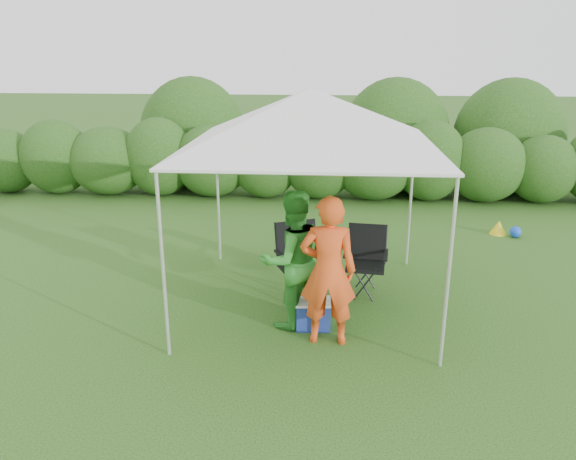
# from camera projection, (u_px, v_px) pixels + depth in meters

# --- Properties ---
(ground) EXTENTS (70.00, 70.00, 0.00)m
(ground) POSITION_uv_depth(u_px,v_px,m) (306.00, 318.00, 7.16)
(ground) COLOR #34601E
(hedge) EXTENTS (16.33, 1.53, 1.80)m
(hedge) POSITION_uv_depth(u_px,v_px,m) (325.00, 163.00, 12.58)
(hedge) COLOR #2C561B
(hedge) RESTS_ON ground
(canopy) EXTENTS (3.10, 3.10, 2.83)m
(canopy) POSITION_uv_depth(u_px,v_px,m) (310.00, 119.00, 6.87)
(canopy) COLOR silver
(canopy) RESTS_ON ground
(chair_right) EXTENTS (0.64, 0.59, 0.95)m
(chair_right) POSITION_uv_depth(u_px,v_px,m) (366.00, 256.00, 7.79)
(chair_right) COLOR black
(chair_right) RESTS_ON ground
(chair_left) EXTENTS (0.79, 0.76, 1.04)m
(chair_left) POSITION_uv_depth(u_px,v_px,m) (300.00, 256.00, 7.62)
(chair_left) COLOR black
(chair_left) RESTS_ON ground
(man) EXTENTS (0.65, 0.43, 1.77)m
(man) POSITION_uv_depth(u_px,v_px,m) (328.00, 271.00, 6.34)
(man) COLOR #F54E1B
(man) RESTS_ON ground
(woman) EXTENTS (1.04, 0.97, 1.72)m
(woman) POSITION_uv_depth(u_px,v_px,m) (292.00, 260.00, 6.74)
(woman) COLOR green
(woman) RESTS_ON ground
(cooler) EXTENTS (0.45, 0.35, 0.36)m
(cooler) POSITION_uv_depth(u_px,v_px,m) (313.00, 314.00, 6.87)
(cooler) COLOR navy
(cooler) RESTS_ON ground
(bottle) EXTENTS (0.06, 0.06, 0.22)m
(bottle) POSITION_uv_depth(u_px,v_px,m) (318.00, 294.00, 6.74)
(bottle) COLOR #592D0C
(bottle) RESTS_ON cooler
(lawn_toy) EXTENTS (0.52, 0.43, 0.26)m
(lawn_toy) POSITION_uv_depth(u_px,v_px,m) (503.00, 229.00, 10.29)
(lawn_toy) COLOR yellow
(lawn_toy) RESTS_ON ground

